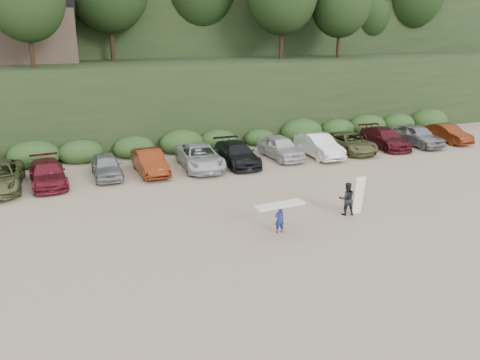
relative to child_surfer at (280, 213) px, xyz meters
name	(u,v)px	position (x,y,z in m)	size (l,w,h in m)	color
ground	(302,220)	(1.62, 0.85, -0.91)	(120.00, 120.00, 0.00)	tan
hillside_backdrop	(141,2)	(1.36, 36.78, 10.31)	(90.00, 41.50, 28.00)	black
parked_cars	(218,155)	(0.96, 10.86, -0.18)	(39.37, 5.45, 1.58)	#9C9CA0
child_surfer	(280,213)	(0.00, 0.00, 0.00)	(2.26, 0.75, 1.34)	navy
adult_surfer	(348,198)	(3.95, 0.69, -0.09)	(1.27, 0.82, 1.91)	black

